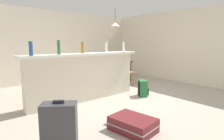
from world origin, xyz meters
name	(u,v)px	position (x,y,z in m)	size (l,w,h in m)	color
ground_plane	(116,99)	(0.00, 0.00, -0.03)	(13.00, 13.00, 0.05)	#ADA393
wall_back	(62,46)	(0.00, 3.05, 1.25)	(6.60, 0.10, 2.50)	silver
wall_right	(175,46)	(3.05, 0.30, 1.25)	(0.10, 6.00, 2.50)	silver
partition_half_wall	(86,78)	(-0.68, 0.34, 0.54)	(2.80, 0.20, 1.09)	silver
bar_countertop	(85,54)	(-0.68, 0.34, 1.11)	(2.96, 0.40, 0.05)	white
bottle_blue	(31,49)	(-1.92, 0.24, 1.28)	(0.07, 0.07, 0.27)	#284C89
bottle_green	(59,47)	(-1.35, 0.29, 1.29)	(0.06, 0.06, 0.30)	#2D6B38
bottle_amber	(83,47)	(-0.72, 0.39, 1.27)	(0.06, 0.06, 0.26)	#9E661E
bottle_white	(106,47)	(-0.04, 0.34, 1.27)	(0.06, 0.06, 0.26)	silver
bottle_clear	(123,47)	(0.61, 0.40, 1.27)	(0.06, 0.06, 0.26)	silver
dining_table	(114,64)	(1.21, 1.54, 0.65)	(1.10, 0.80, 0.74)	#4C331E
dining_chair_near_partition	(124,69)	(1.17, 0.94, 0.52)	(0.46, 0.46, 0.93)	#9E754C
pendant_lamp	(115,24)	(1.18, 1.44, 1.99)	(0.34, 0.34, 0.63)	black
suitcase_flat_maroon	(133,124)	(-0.95, -1.49, 0.11)	(0.59, 0.87, 0.22)	maroon
suitcase_upright_charcoal	(59,126)	(-2.06, -1.26, 0.33)	(0.50, 0.45, 0.67)	#38383D
backpack_green	(143,88)	(0.65, -0.31, 0.20)	(0.33, 0.34, 0.42)	#286B3D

